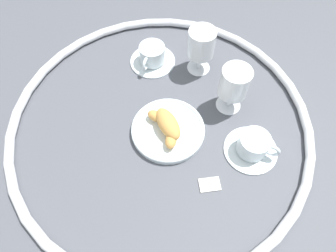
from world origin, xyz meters
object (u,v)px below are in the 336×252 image
object	(u,v)px
juice_glass_right	(234,83)
coffee_cup_near	(253,146)
sugar_packet	(210,184)
croissant_large	(167,125)
coffee_cup_far	(152,56)
pastry_plate	(168,130)
juice_glass_left	(201,45)

from	to	relation	value
juice_glass_right	coffee_cup_near	bearing A→B (deg)	134.00
coffee_cup_near	sugar_packet	distance (m)	0.15
croissant_large	sugar_packet	size ratio (longest dim) A/B	2.38
croissant_large	coffee_cup_far	distance (m)	0.25
coffee_cup_near	coffee_cup_far	distance (m)	0.40
pastry_plate	juice_glass_right	distance (m)	0.21
pastry_plate	coffee_cup_near	size ratio (longest dim) A/B	1.41
juice_glass_left	sugar_packet	bearing A→B (deg)	118.07
croissant_large	coffee_cup_near	xyz separation A→B (m)	(-0.21, -0.05, -0.01)
pastry_plate	coffee_cup_near	distance (m)	0.22
coffee_cup_near	juice_glass_right	xyz separation A→B (m)	(0.10, -0.11, 0.07)
pastry_plate	croissant_large	distance (m)	0.03
coffee_cup_near	coffee_cup_far	world-z (taller)	same
pastry_plate	coffee_cup_near	xyz separation A→B (m)	(-0.21, -0.05, 0.02)
pastry_plate	coffee_cup_far	size ratio (longest dim) A/B	1.41
coffee_cup_near	pastry_plate	bearing A→B (deg)	12.14
juice_glass_right	juice_glass_left	bearing A→B (deg)	-34.25
coffee_cup_near	juice_glass_left	xyz separation A→B (m)	(0.23, -0.19, 0.07)
croissant_large	sugar_packet	distance (m)	0.18
coffee_cup_far	juice_glass_right	bearing A→B (deg)	170.11
coffee_cup_far	croissant_large	bearing A→B (deg)	127.00
croissant_large	sugar_packet	world-z (taller)	croissant_large
juice_glass_left	juice_glass_right	size ratio (longest dim) A/B	1.00
pastry_plate	sugar_packet	bearing A→B (deg)	151.06
croissant_large	juice_glass_right	distance (m)	0.20
coffee_cup_far	juice_glass_left	world-z (taller)	juice_glass_left
croissant_large	juice_glass_left	bearing A→B (deg)	-86.02
coffee_cup_near	sugar_packet	xyz separation A→B (m)	(0.06, 0.13, -0.02)
croissant_large	coffee_cup_far	world-z (taller)	same
pastry_plate	croissant_large	xyz separation A→B (m)	(0.00, 0.00, 0.03)
coffee_cup_near	coffee_cup_far	size ratio (longest dim) A/B	1.00
croissant_large	sugar_packet	xyz separation A→B (m)	(-0.16, 0.08, -0.04)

